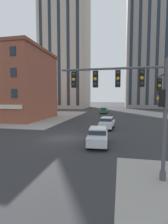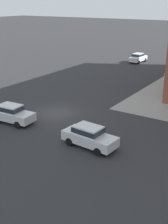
% 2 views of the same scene
% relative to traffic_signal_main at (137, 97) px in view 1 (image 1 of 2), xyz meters
% --- Properties ---
extents(ground_plane, '(320.00, 320.00, 0.00)m').
position_rel_traffic_signal_main_xyz_m(ground_plane, '(-7.03, 7.84, -4.47)').
color(ground_plane, '#2D2D30').
extents(sidewalk_far_corner, '(32.00, 32.00, 0.02)m').
position_rel_traffic_signal_main_xyz_m(sidewalk_far_corner, '(-27.03, 27.84, -4.47)').
color(sidewalk_far_corner, gray).
rests_on(sidewalk_far_corner, ground).
extents(traffic_signal_main, '(5.78, 2.09, 6.42)m').
position_rel_traffic_signal_main_xyz_m(traffic_signal_main, '(0.00, 0.00, 0.00)').
color(traffic_signal_main, '#4C4C51').
rests_on(traffic_signal_main, ground).
extents(car_main_northbound_near, '(1.94, 4.42, 1.68)m').
position_rel_traffic_signal_main_xyz_m(car_main_northbound_near, '(-5.28, 38.31, -3.55)').
color(car_main_northbound_near, '#1E6B3D').
rests_on(car_main_northbound_near, ground).
extents(car_main_northbound_far, '(2.14, 4.52, 1.68)m').
position_rel_traffic_signal_main_xyz_m(car_main_northbound_far, '(-2.86, 5.87, -3.55)').
color(car_main_northbound_far, silver).
rests_on(car_main_northbound_far, ground).
extents(car_cross_westbound, '(2.14, 4.52, 1.68)m').
position_rel_traffic_signal_main_xyz_m(car_cross_westbound, '(-2.65, 14.61, -3.55)').
color(car_cross_westbound, silver).
rests_on(car_cross_westbound, ground).
extents(residential_tower_skyline_right, '(17.13, 17.59, 76.57)m').
position_rel_traffic_signal_main_xyz_m(residential_tower_skyline_right, '(9.92, 72.94, 33.84)').
color(residential_tower_skyline_right, gray).
rests_on(residential_tower_skyline_right, ground).
extents(residential_tower_skyline_left, '(19.04, 18.88, 73.37)m').
position_rel_traffic_signal_main_xyz_m(residential_tower_skyline_left, '(-24.46, 64.28, 32.24)').
color(residential_tower_skyline_left, '#B2A899').
rests_on(residential_tower_skyline_left, ground).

